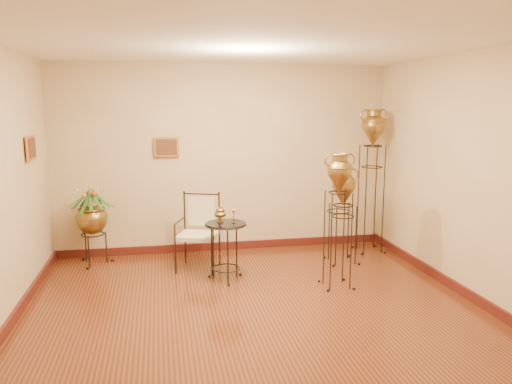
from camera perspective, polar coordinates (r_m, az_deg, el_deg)
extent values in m
plane|color=brown|center=(5.46, 0.04, -13.91)|extent=(5.00, 5.00, 0.00)
cube|color=#491610|center=(7.75, -3.51, -6.15)|extent=(5.00, 0.04, 0.12)
cube|color=#491610|center=(5.57, -26.73, -13.91)|extent=(0.04, 5.00, 0.12)
cube|color=#491610|center=(6.37, 22.93, -10.61)|extent=(0.04, 5.00, 0.12)
cube|color=#D98A3F|center=(7.39, -10.19, 5.08)|extent=(0.36, 0.03, 0.29)
cube|color=#D98A3F|center=(6.55, -24.33, 4.61)|extent=(0.03, 0.36, 0.29)
cube|color=beige|center=(6.79, -6.67, -4.99)|extent=(0.62, 0.60, 0.06)
cube|color=beige|center=(6.72, -6.72, -2.61)|extent=(0.37, 0.16, 0.40)
cylinder|color=black|center=(6.28, -3.49, -3.63)|extent=(0.51, 0.51, 0.02)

